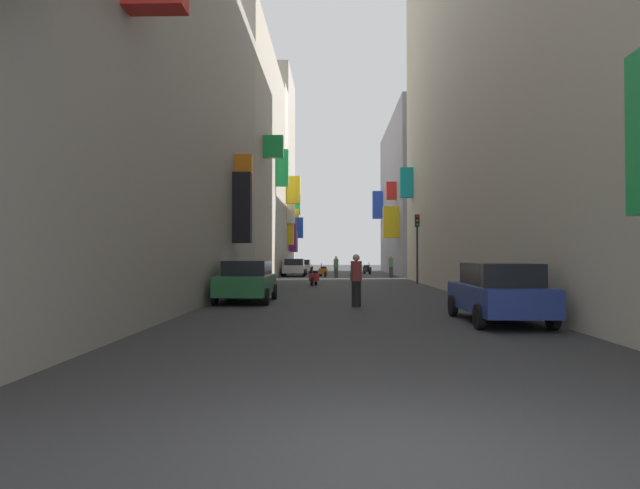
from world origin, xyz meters
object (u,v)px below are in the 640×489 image
at_px(parked_car_silver, 294,267).
at_px(scooter_black, 367,269).
at_px(parked_car_green, 247,280).
at_px(pedestrian_near_left, 356,280).
at_px(pedestrian_near_right, 391,266).
at_px(traffic_light_near_corner, 417,237).
at_px(parked_car_white, 302,266).
at_px(pedestrian_crossing, 336,267).
at_px(parked_car_blue, 498,292).
at_px(scooter_red, 314,277).
at_px(scooter_orange, 323,271).
at_px(scooter_green, 354,276).

height_order(parked_car_silver, scooter_black, parked_car_silver).
distance_m(parked_car_green, pedestrian_near_left, 4.47).
height_order(pedestrian_near_right, traffic_light_near_corner, traffic_light_near_corner).
bearing_deg(parked_car_white, parked_car_silver, -91.48).
xyz_separation_m(parked_car_green, parked_car_white, (0.19, 34.64, -0.09)).
bearing_deg(pedestrian_crossing, pedestrian_near_left, -88.80).
xyz_separation_m(parked_car_blue, pedestrian_near_left, (-3.50, 4.44, 0.10)).
bearing_deg(parked_car_silver, pedestrian_near_right, -25.87).
distance_m(parked_car_blue, scooter_black, 37.84).
relative_size(parked_car_white, scooter_red, 2.20).
bearing_deg(pedestrian_crossing, parked_car_white, 106.69).
distance_m(parked_car_silver, scooter_red, 14.82).
bearing_deg(scooter_black, scooter_orange, -121.31).
xyz_separation_m(parked_car_blue, scooter_orange, (-5.10, 31.19, -0.34)).
bearing_deg(scooter_black, scooter_red, -102.45).
distance_m(parked_car_blue, scooter_red, 19.00).
relative_size(parked_car_green, scooter_green, 2.19).
bearing_deg(parked_car_blue, pedestrian_crossing, 97.68).
bearing_deg(parked_car_white, parked_car_green, -90.31).
bearing_deg(parked_car_white, scooter_red, -85.08).
height_order(parked_car_white, scooter_black, parked_car_white).
bearing_deg(parked_car_green, parked_car_white, 89.69).
bearing_deg(scooter_black, pedestrian_near_right, -81.33).
height_order(parked_car_green, parked_car_blue, parked_car_green).
bearing_deg(scooter_black, pedestrian_near_left, -94.17).
xyz_separation_m(scooter_red, scooter_orange, (0.30, 12.98, 0.00)).
bearing_deg(scooter_red, pedestrian_crossing, 83.35).
relative_size(parked_car_silver, scooter_black, 2.15).
height_order(parked_car_blue, pedestrian_crossing, pedestrian_crossing).
xyz_separation_m(scooter_black, traffic_light_near_corner, (1.95, -18.21, 2.44)).
bearing_deg(scooter_orange, parked_car_blue, -80.72).
bearing_deg(parked_car_silver, scooter_green, -69.95).
distance_m(parked_car_green, parked_car_white, 34.64).
relative_size(scooter_green, scooter_red, 1.06).
relative_size(scooter_red, pedestrian_crossing, 1.05).
bearing_deg(scooter_orange, pedestrian_crossing, -50.48).
bearing_deg(scooter_black, parked_car_silver, -142.70).
distance_m(scooter_red, pedestrian_near_right, 12.26).
bearing_deg(scooter_red, parked_car_green, -100.26).
xyz_separation_m(scooter_black, pedestrian_near_left, (-2.44, -33.38, 0.43)).
distance_m(scooter_green, pedestrian_near_right, 9.43).
xyz_separation_m(parked_car_blue, scooter_green, (-2.95, 20.21, -0.34)).
bearing_deg(pedestrian_crossing, scooter_red, -96.65).
relative_size(parked_car_silver, traffic_light_near_corner, 0.96).
height_order(parked_car_silver, pedestrian_near_left, pedestrian_near_left).
relative_size(parked_car_green, parked_car_silver, 1.01).
bearing_deg(parked_car_silver, pedestrian_near_left, -81.86).
relative_size(parked_car_green, scooter_red, 2.31).
height_order(scooter_black, scooter_orange, same).
bearing_deg(scooter_green, scooter_black, 83.90).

